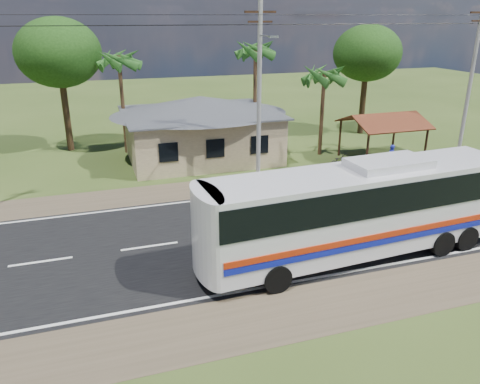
{
  "coord_description": "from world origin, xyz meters",
  "views": [
    {
      "loc": [
        -6.43,
        -18.88,
        9.6
      ],
      "look_at": [
        0.05,
        1.0,
        1.71
      ],
      "focal_mm": 35.0,
      "sensor_mm": 36.0,
      "label": 1
    }
  ],
  "objects_px": {
    "coach_bus": "(362,204)",
    "person": "(390,157)",
    "motorcycle": "(338,161)",
    "waiting_shed": "(384,122)"
  },
  "relations": [
    {
      "from": "motorcycle",
      "to": "person",
      "type": "distance_m",
      "value": 3.36
    },
    {
      "from": "coach_bus",
      "to": "person",
      "type": "height_order",
      "value": "coach_bus"
    },
    {
      "from": "coach_bus",
      "to": "person",
      "type": "distance_m",
      "value": 12.85
    },
    {
      "from": "waiting_shed",
      "to": "coach_bus",
      "type": "distance_m",
      "value": 15.13
    },
    {
      "from": "coach_bus",
      "to": "motorcycle",
      "type": "relative_size",
      "value": 7.55
    },
    {
      "from": "motorcycle",
      "to": "waiting_shed",
      "type": "bearing_deg",
      "value": -103.18
    },
    {
      "from": "person",
      "to": "motorcycle",
      "type": "bearing_deg",
      "value": -53.2
    },
    {
      "from": "coach_bus",
      "to": "motorcycle",
      "type": "distance_m",
      "value": 12.65
    },
    {
      "from": "waiting_shed",
      "to": "motorcycle",
      "type": "bearing_deg",
      "value": -168.7
    },
    {
      "from": "coach_bus",
      "to": "motorcycle",
      "type": "xyz_separation_m",
      "value": [
        5.38,
        11.29,
        -1.91
      ]
    }
  ]
}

